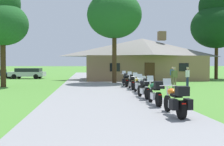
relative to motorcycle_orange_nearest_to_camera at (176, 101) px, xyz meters
name	(u,v)px	position (x,y,z in m)	size (l,w,h in m)	color
ground_plane	(99,87)	(-2.13, 12.59, -0.61)	(500.00, 500.00, 0.00)	#4C8433
asphalt_driveway	(100,89)	(-2.13, 10.59, -0.58)	(6.40, 80.00, 0.06)	gray
motorcycle_orange_nearest_to_camera	(176,101)	(0.00, 0.00, 0.00)	(0.73, 2.08, 1.30)	black
motorcycle_green_second_in_row	(155,93)	(-0.04, 2.69, 0.01)	(0.66, 2.08, 1.30)	black
motorcycle_black_third_in_row	(144,88)	(-0.03, 5.00, 0.01)	(0.66, 2.08, 1.30)	black
motorcycle_yellow_fourth_in_row	(140,85)	(0.24, 7.55, 0.00)	(0.82, 2.08, 1.30)	black
motorcycle_silver_fifth_in_row	(132,82)	(0.19, 10.17, 0.01)	(0.66, 2.08, 1.30)	black
motorcycle_black_farthest_in_row	(126,80)	(0.11, 12.50, 0.00)	(0.72, 2.08, 1.30)	black
stone_lodge	(142,59)	(3.79, 22.93, 2.02)	(14.58, 8.18, 6.01)	#896B4C
bystander_blue_shirt_near_lodge	(172,74)	(5.16, 15.57, 0.32)	(0.38, 0.47, 1.67)	#75664C
bystander_olive_shirt_beside_signpost	(174,76)	(3.99, 11.68, 0.34)	(0.55, 0.25, 1.69)	#75664C
bystander_white_shirt_by_tree	(187,76)	(5.35, 12.29, 0.34)	(0.41, 0.43, 1.69)	navy
tree_right_of_lodge	(217,21)	(13.80, 23.65, 7.00)	(6.61, 6.61, 11.94)	#422D19
tree_by_lodge_front	(114,9)	(-0.34, 17.03, 6.85)	(5.44, 5.44, 11.04)	#422D19
tree_left_near	(2,18)	(-10.09, 13.72, 5.15)	(4.22, 4.22, 8.55)	#422D19
parked_silver_suv_far_left	(28,73)	(-10.88, 26.71, 0.17)	(4.78, 2.36, 1.40)	#ADAFB7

